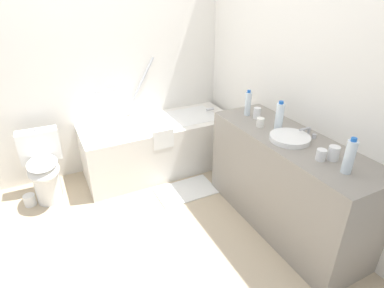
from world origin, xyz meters
name	(u,v)px	position (x,y,z in m)	size (l,w,h in m)	color
ground_plane	(141,243)	(0.00, 0.00, 0.00)	(3.96, 3.96, 0.00)	#C1AD8E
wall_back_tiled	(88,63)	(0.00, 1.44, 1.21)	(3.36, 0.10, 2.43)	white
wall_right_mirror	(301,79)	(1.53, 0.00, 1.21)	(0.10, 3.19, 2.43)	white
bathtub	(159,144)	(0.60, 1.06, 0.31)	(1.68, 0.67, 1.23)	white
toilet	(44,168)	(-0.62, 1.02, 0.35)	(0.38, 0.51, 0.70)	white
vanity_counter	(285,183)	(1.22, -0.30, 0.42)	(0.53, 1.54, 0.85)	gray
sink_basin	(290,138)	(1.17, -0.32, 0.87)	(0.31, 0.31, 0.04)	white
sink_faucet	(308,132)	(1.36, -0.32, 0.88)	(0.12, 0.15, 0.08)	#B7B7BC
water_bottle_0	(248,104)	(1.19, 0.27, 0.96)	(0.06, 0.06, 0.24)	silver
water_bottle_1	(349,157)	(1.17, -0.84, 0.96)	(0.07, 0.07, 0.25)	silver
water_bottle_2	(279,116)	(1.23, -0.12, 0.96)	(0.07, 0.07, 0.25)	silver
drinking_glass_0	(260,122)	(1.13, 0.00, 0.89)	(0.07, 0.07, 0.08)	white
drinking_glass_1	(321,155)	(1.15, -0.65, 0.89)	(0.07, 0.07, 0.08)	white
drinking_glass_2	(334,153)	(1.23, -0.69, 0.90)	(0.08, 0.08, 0.10)	white
drinking_glass_3	(257,113)	(1.22, 0.16, 0.90)	(0.07, 0.07, 0.10)	white
bath_mat	(186,191)	(0.66, 0.50, 0.01)	(0.61, 0.37, 0.01)	white
toilet_paper_roll	(30,200)	(-0.81, 0.99, 0.06)	(0.11, 0.11, 0.11)	white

